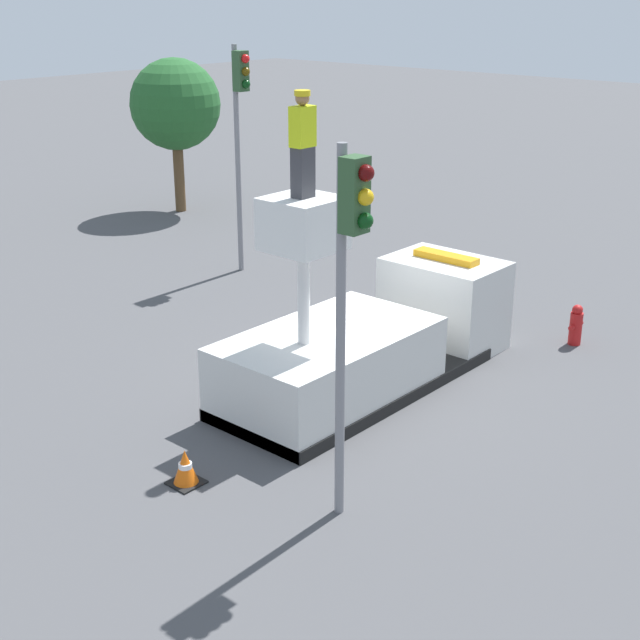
{
  "coord_description": "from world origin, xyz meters",
  "views": [
    {
      "loc": [
        -12.3,
        -9.87,
        7.33
      ],
      "look_at": [
        -2.52,
        -1.28,
        2.44
      ],
      "focal_mm": 50.0,
      "sensor_mm": 36.0,
      "label": 1
    }
  ],
  "objects_px": {
    "worker": "(303,144)",
    "fire_hydrant": "(576,325)",
    "traffic_light_pole": "(349,265)",
    "tree_left_bg": "(175,105)",
    "bucket_truck": "(368,343)",
    "traffic_light_across": "(240,116)",
    "traffic_cone_rear": "(185,468)"
  },
  "relations": [
    {
      "from": "traffic_cone_rear",
      "to": "traffic_light_across",
      "type": "bearing_deg",
      "value": 41.13
    },
    {
      "from": "worker",
      "to": "traffic_cone_rear",
      "type": "bearing_deg",
      "value": -175.5
    },
    {
      "from": "fire_hydrant",
      "to": "tree_left_bg",
      "type": "bearing_deg",
      "value": 81.44
    },
    {
      "from": "traffic_light_pole",
      "to": "worker",
      "type": "bearing_deg",
      "value": 52.79
    },
    {
      "from": "worker",
      "to": "traffic_light_pole",
      "type": "distance_m",
      "value": 3.53
    },
    {
      "from": "fire_hydrant",
      "to": "tree_left_bg",
      "type": "height_order",
      "value": "tree_left_bg"
    },
    {
      "from": "bucket_truck",
      "to": "traffic_light_across",
      "type": "height_order",
      "value": "traffic_light_across"
    },
    {
      "from": "traffic_light_pole",
      "to": "tree_left_bg",
      "type": "distance_m",
      "value": 19.73
    },
    {
      "from": "traffic_light_pole",
      "to": "tree_left_bg",
      "type": "height_order",
      "value": "traffic_light_pole"
    },
    {
      "from": "bucket_truck",
      "to": "traffic_cone_rear",
      "type": "xyz_separation_m",
      "value": [
        -4.88,
        -0.24,
        -0.57
      ]
    },
    {
      "from": "worker",
      "to": "fire_hydrant",
      "type": "distance_m",
      "value": 8.09
    },
    {
      "from": "traffic_light_across",
      "to": "tree_left_bg",
      "type": "relative_size",
      "value": 1.16
    },
    {
      "from": "traffic_light_pole",
      "to": "traffic_cone_rear",
      "type": "height_order",
      "value": "traffic_light_pole"
    },
    {
      "from": "traffic_light_pole",
      "to": "traffic_cone_rear",
      "type": "xyz_separation_m",
      "value": [
        -0.99,
        2.45,
        -3.58
      ]
    },
    {
      "from": "traffic_light_pole",
      "to": "traffic_light_across",
      "type": "bearing_deg",
      "value": 52.84
    },
    {
      "from": "traffic_cone_rear",
      "to": "bucket_truck",
      "type": "bearing_deg",
      "value": 2.8
    },
    {
      "from": "traffic_cone_rear",
      "to": "tree_left_bg",
      "type": "relative_size",
      "value": 0.11
    },
    {
      "from": "bucket_truck",
      "to": "traffic_light_across",
      "type": "bearing_deg",
      "value": 63.53
    },
    {
      "from": "traffic_light_across",
      "to": "bucket_truck",
      "type": "bearing_deg",
      "value": -116.47
    },
    {
      "from": "traffic_light_pole",
      "to": "traffic_cone_rear",
      "type": "relative_size",
      "value": 9.34
    },
    {
      "from": "traffic_light_across",
      "to": "fire_hydrant",
      "type": "bearing_deg",
      "value": -83.78
    },
    {
      "from": "fire_hydrant",
      "to": "traffic_cone_rear",
      "type": "relative_size",
      "value": 1.55
    },
    {
      "from": "bucket_truck",
      "to": "tree_left_bg",
      "type": "bearing_deg",
      "value": 63.26
    },
    {
      "from": "traffic_light_pole",
      "to": "tree_left_bg",
      "type": "relative_size",
      "value": 1.06
    },
    {
      "from": "traffic_cone_rear",
      "to": "tree_left_bg",
      "type": "height_order",
      "value": "tree_left_bg"
    },
    {
      "from": "traffic_light_across",
      "to": "tree_left_bg",
      "type": "height_order",
      "value": "traffic_light_across"
    },
    {
      "from": "traffic_light_across",
      "to": "fire_hydrant",
      "type": "relative_size",
      "value": 6.57
    },
    {
      "from": "traffic_light_pole",
      "to": "tree_left_bg",
      "type": "xyz_separation_m",
      "value": [
        10.84,
        16.49,
        -0.25
      ]
    },
    {
      "from": "traffic_light_pole",
      "to": "traffic_cone_rear",
      "type": "distance_m",
      "value": 4.45
    },
    {
      "from": "bucket_truck",
      "to": "worker",
      "type": "relative_size",
      "value": 3.87
    },
    {
      "from": "bucket_truck",
      "to": "tree_left_bg",
      "type": "xyz_separation_m",
      "value": [
        6.95,
        13.8,
        2.76
      ]
    },
    {
      "from": "traffic_light_pole",
      "to": "fire_hydrant",
      "type": "height_order",
      "value": "traffic_light_pole"
    }
  ]
}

